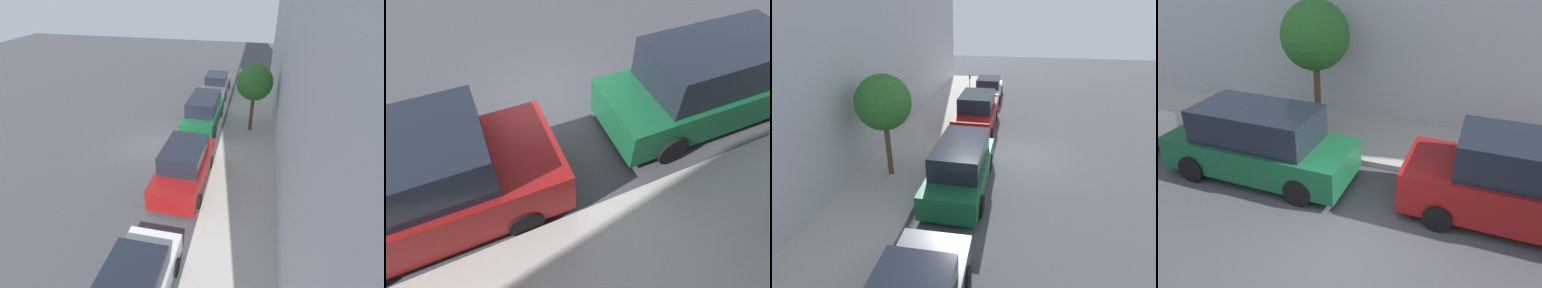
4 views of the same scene
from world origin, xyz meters
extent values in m
plane|color=#424247|center=(0.00, 0.00, 0.00)|extent=(60.00, 60.00, 0.00)
cube|color=#B2ADA3|center=(4.98, 0.00, 0.07)|extent=(2.95, 32.00, 0.15)
cube|color=maroon|center=(2.43, -3.03, 0.70)|extent=(2.04, 4.83, 0.96)
cube|color=black|center=(2.43, -3.03, 1.58)|extent=(1.77, 2.63, 0.80)
cylinder|color=black|center=(1.50, -1.55, 0.31)|extent=(0.22, 0.62, 0.62)
cylinder|color=black|center=(3.36, -1.55, 0.31)|extent=(0.22, 0.62, 0.62)
cube|color=#14512D|center=(2.17, 3.15, 0.64)|extent=(2.00, 4.94, 0.84)
cube|color=black|center=(2.17, 3.15, 1.48)|extent=(1.73, 3.13, 0.84)
cylinder|color=black|center=(1.27, 4.67, 0.35)|extent=(0.22, 0.70, 0.70)
cylinder|color=black|center=(1.27, 1.63, 0.35)|extent=(0.22, 0.70, 0.70)
cylinder|color=black|center=(3.07, 1.63, 0.35)|extent=(0.22, 0.70, 0.70)
camera|label=1|loc=(5.13, -13.83, 8.47)|focal=28.00mm
camera|label=2|loc=(5.85, -1.67, 5.03)|focal=28.00mm
camera|label=3|loc=(0.40, 12.64, 6.27)|focal=28.00mm
camera|label=4|loc=(-5.04, -1.96, 5.38)|focal=35.00mm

